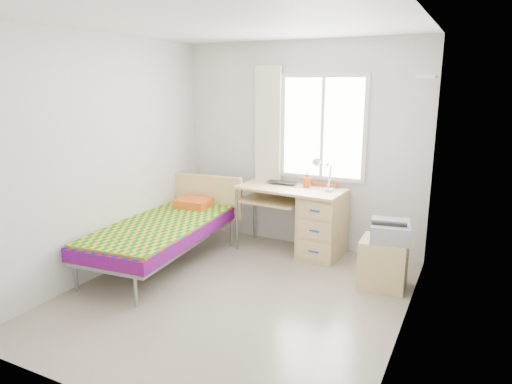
# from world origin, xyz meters

# --- Properties ---
(floor) EXTENTS (3.50, 3.50, 0.00)m
(floor) POSITION_xyz_m (0.00, 0.00, 0.00)
(floor) COLOR #BCAD93
(floor) RESTS_ON ground
(ceiling) EXTENTS (3.50, 3.50, 0.00)m
(ceiling) POSITION_xyz_m (0.00, 0.00, 2.60)
(ceiling) COLOR white
(ceiling) RESTS_ON wall_back
(wall_back) EXTENTS (3.20, 0.00, 3.20)m
(wall_back) POSITION_xyz_m (0.00, 1.75, 1.30)
(wall_back) COLOR silver
(wall_back) RESTS_ON ground
(wall_left) EXTENTS (0.00, 3.50, 3.50)m
(wall_left) POSITION_xyz_m (-1.60, 0.00, 1.30)
(wall_left) COLOR silver
(wall_left) RESTS_ON ground
(wall_right) EXTENTS (0.00, 3.50, 3.50)m
(wall_right) POSITION_xyz_m (1.60, 0.00, 1.30)
(wall_right) COLOR silver
(wall_right) RESTS_ON ground
(window) EXTENTS (1.10, 0.04, 1.30)m
(window) POSITION_xyz_m (0.30, 1.73, 1.55)
(window) COLOR white
(window) RESTS_ON wall_back
(curtain) EXTENTS (0.35, 0.05, 1.70)m
(curtain) POSITION_xyz_m (-0.42, 1.68, 1.45)
(curtain) COLOR white
(curtain) RESTS_ON wall_back
(floating_shelf) EXTENTS (0.20, 0.32, 0.03)m
(floating_shelf) POSITION_xyz_m (1.49, 1.40, 2.15)
(floating_shelf) COLOR white
(floating_shelf) RESTS_ON wall_right
(bed) EXTENTS (1.13, 2.15, 0.90)m
(bed) POSITION_xyz_m (-1.13, 0.39, 0.44)
(bed) COLOR gray
(bed) RESTS_ON floor
(desk) EXTENTS (1.37, 0.71, 0.83)m
(desk) POSITION_xyz_m (0.37, 1.42, 0.45)
(desk) COLOR #E1AE76
(desk) RESTS_ON floor
(chair) EXTENTS (0.41, 0.41, 0.90)m
(chair) POSITION_xyz_m (0.36, 1.52, 0.51)
(chair) COLOR #94451C
(chair) RESTS_ON floor
(cabinet) EXTENTS (0.49, 0.44, 0.51)m
(cabinet) POSITION_xyz_m (1.28, 0.89, 0.26)
(cabinet) COLOR tan
(cabinet) RESTS_ON floor
(printer) EXTENTS (0.46, 0.51, 0.19)m
(printer) POSITION_xyz_m (1.32, 0.92, 0.61)
(printer) COLOR #A2A5A9
(printer) RESTS_ON cabinet
(laptop) EXTENTS (0.39, 0.25, 0.03)m
(laptop) POSITION_xyz_m (-0.17, 1.50, 0.84)
(laptop) COLOR black
(laptop) RESTS_ON desk
(pen_cup) EXTENTS (0.10, 0.10, 0.12)m
(pen_cup) POSITION_xyz_m (0.18, 1.55, 0.88)
(pen_cup) COLOR orange
(pen_cup) RESTS_ON desk
(task_lamp) EXTENTS (0.23, 0.32, 0.41)m
(task_lamp) POSITION_xyz_m (0.44, 1.32, 1.09)
(task_lamp) COLOR white
(task_lamp) RESTS_ON desk
(book) EXTENTS (0.25, 0.29, 0.02)m
(book) POSITION_xyz_m (-0.21, 1.42, 0.59)
(book) COLOR gray
(book) RESTS_ON desk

